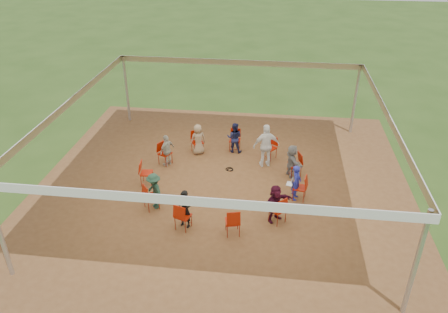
# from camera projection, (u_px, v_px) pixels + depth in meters

# --- Properties ---
(ground) EXTENTS (80.00, 80.00, 0.00)m
(ground) POSITION_uv_depth(u_px,v_px,m) (223.00, 185.00, 15.38)
(ground) COLOR #2D4B17
(ground) RESTS_ON ground
(dirt_patch) EXTENTS (13.00, 13.00, 0.00)m
(dirt_patch) POSITION_uv_depth(u_px,v_px,m) (223.00, 185.00, 15.38)
(dirt_patch) COLOR brown
(dirt_patch) RESTS_ON ground
(tent) EXTENTS (10.33, 10.33, 3.00)m
(tent) POSITION_uv_depth(u_px,v_px,m) (223.00, 124.00, 14.23)
(tent) COLOR #B2B2B7
(tent) RESTS_ON ground
(chair_0) EXTENTS (0.51, 0.50, 0.90)m
(chair_0) POSITION_uv_depth(u_px,v_px,m) (300.00, 188.00, 14.43)
(chair_0) COLOR #A11804
(chair_0) RESTS_ON ground
(chair_1) EXTENTS (0.56, 0.55, 0.90)m
(chair_1) POSITION_uv_depth(u_px,v_px,m) (295.00, 165.00, 15.74)
(chair_1) COLOR #A11804
(chair_1) RESTS_ON ground
(chair_2) EXTENTS (0.60, 0.60, 0.90)m
(chair_2) POSITION_uv_depth(u_px,v_px,m) (270.00, 148.00, 16.88)
(chair_2) COLOR #A11804
(chair_2) RESTS_ON ground
(chair_3) EXTENTS (0.44, 0.46, 0.90)m
(chair_3) POSITION_uv_depth(u_px,v_px,m) (235.00, 140.00, 17.46)
(chair_3) COLOR #A11804
(chair_3) RESTS_ON ground
(chair_4) EXTENTS (0.58, 0.59, 0.90)m
(chair_4) POSITION_uv_depth(u_px,v_px,m) (197.00, 142.00, 17.32)
(chair_4) COLOR #A11804
(chair_4) RESTS_ON ground
(chair_5) EXTENTS (0.58, 0.58, 0.90)m
(chair_5) POSITION_uv_depth(u_px,v_px,m) (165.00, 154.00, 16.49)
(chair_5) COLOR #A11804
(chair_5) RESTS_ON ground
(chair_6) EXTENTS (0.48, 0.46, 0.90)m
(chair_6) POSITION_uv_depth(u_px,v_px,m) (147.00, 173.00, 15.24)
(chair_6) COLOR #A11804
(chair_6) RESTS_ON ground
(chair_7) EXTENTS (0.61, 0.60, 0.90)m
(chair_7) POSITION_uv_depth(u_px,v_px,m) (151.00, 197.00, 13.96)
(chair_7) COLOR #A11804
(chair_7) RESTS_ON ground
(chair_8) EXTENTS (0.54, 0.55, 0.90)m
(chair_8) POSITION_uv_depth(u_px,v_px,m) (183.00, 216.00, 13.07)
(chair_8) COLOR #A11804
(chair_8) RESTS_ON ground
(chair_9) EXTENTS (0.51, 0.53, 0.90)m
(chair_9) POSITION_uv_depth(u_px,v_px,m) (233.00, 221.00, 12.84)
(chair_9) COLOR #A11804
(chair_9) RESTS_ON ground
(chair_10) EXTENTS (0.61, 0.61, 0.90)m
(chair_10) POSITION_uv_depth(u_px,v_px,m) (278.00, 210.00, 13.34)
(chair_10) COLOR #A11804
(chair_10) RESTS_ON ground
(person_seated_0) EXTENTS (0.38, 0.50, 1.25)m
(person_seated_0) POSITION_uv_depth(u_px,v_px,m) (296.00, 183.00, 14.37)
(person_seated_0) COLOR #242BA3
(person_seated_0) RESTS_ON ground
(person_seated_1) EXTENTS (0.83, 1.23, 1.25)m
(person_seated_1) POSITION_uv_depth(u_px,v_px,m) (292.00, 161.00, 15.63)
(person_seated_1) COLOR gray
(person_seated_1) RESTS_ON ground
(person_seated_2) EXTENTS (0.62, 0.38, 1.25)m
(person_seated_2) POSITION_uv_depth(u_px,v_px,m) (234.00, 138.00, 17.27)
(person_seated_2) COLOR #1A1E44
(person_seated_2) RESTS_ON ground
(person_seated_3) EXTENTS (0.70, 0.60, 1.25)m
(person_seated_3) POSITION_uv_depth(u_px,v_px,m) (198.00, 139.00, 17.14)
(person_seated_3) COLOR #957C5A
(person_seated_3) RESTS_ON ground
(person_seated_4) EXTENTS (0.67, 0.82, 1.25)m
(person_seated_4) POSITION_uv_depth(u_px,v_px,m) (167.00, 150.00, 16.34)
(person_seated_4) COLOR #B0AD9A
(person_seated_4) RESTS_ON ground
(person_seated_5) EXTENTS (0.81, 0.88, 1.25)m
(person_seated_5) POSITION_uv_depth(u_px,v_px,m) (154.00, 191.00, 13.93)
(person_seated_5) COLOR #214432
(person_seated_5) RESTS_ON ground
(person_seated_6) EXTENTS (0.53, 0.43, 1.25)m
(person_seated_6) POSITION_uv_depth(u_px,v_px,m) (185.00, 209.00, 13.08)
(person_seated_6) COLOR black
(person_seated_6) RESTS_ON ground
(person_seated_7) EXTENTS (1.11, 1.13, 1.25)m
(person_seated_7) POSITION_uv_depth(u_px,v_px,m) (275.00, 203.00, 13.34)
(person_seated_7) COLOR #3F0D20
(person_seated_7) RESTS_ON ground
(standing_person) EXTENTS (1.09, 0.77, 1.69)m
(standing_person) POSITION_uv_depth(u_px,v_px,m) (266.00, 146.00, 16.18)
(standing_person) COLOR white
(standing_person) RESTS_ON ground
(cable_coil) EXTENTS (0.37, 0.37, 0.03)m
(cable_coil) POSITION_uv_depth(u_px,v_px,m) (230.00, 169.00, 16.31)
(cable_coil) COLOR black
(cable_coil) RESTS_ON ground
(laptop) EXTENTS (0.28, 0.33, 0.20)m
(laptop) POSITION_uv_depth(u_px,v_px,m) (291.00, 183.00, 14.44)
(laptop) COLOR #B7B7BC
(laptop) RESTS_ON ground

